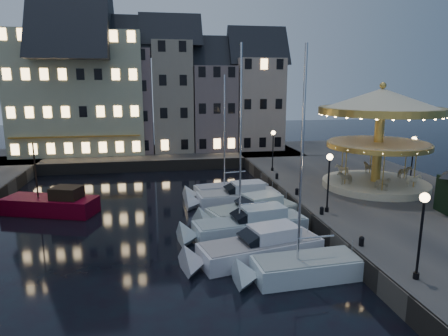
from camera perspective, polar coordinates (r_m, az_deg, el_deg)
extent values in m
plane|color=black|center=(26.86, 0.80, -10.37)|extent=(160.00, 160.00, 0.00)
cube|color=#474442|center=(36.89, 20.93, -3.80)|extent=(16.00, 56.00, 1.30)
cube|color=#474442|center=(53.37, -13.28, 1.46)|extent=(44.00, 12.00, 1.30)
cube|color=#47423A|center=(33.59, 9.05, -4.66)|extent=(0.15, 44.00, 1.30)
cube|color=#47423A|center=(47.40, -11.28, 0.22)|extent=(48.00, 0.15, 1.30)
cylinder|color=black|center=(21.30, 25.75, -13.69)|extent=(0.28, 0.28, 0.30)
cylinder|color=black|center=(20.63, 26.20, -9.29)|extent=(0.12, 0.12, 3.80)
sphere|color=#FFD18C|center=(20.02, 26.75, -3.80)|extent=(0.44, 0.44, 0.44)
cylinder|color=black|center=(29.35, 14.47, -5.77)|extent=(0.28, 0.28, 0.30)
cylinder|color=black|center=(28.86, 14.66, -2.46)|extent=(0.12, 0.12, 3.80)
sphere|color=#FFD18C|center=(28.43, 14.88, 1.54)|extent=(0.44, 0.44, 0.44)
cylinder|color=black|center=(41.58, 6.92, -0.18)|extent=(0.28, 0.28, 0.30)
cylinder|color=black|center=(41.24, 6.98, 2.20)|extent=(0.12, 0.12, 3.80)
sphere|color=#FFD18C|center=(40.93, 7.06, 5.02)|extent=(0.44, 0.44, 0.44)
cylinder|color=black|center=(40.73, 25.06, -1.52)|extent=(0.28, 0.28, 0.30)
cylinder|color=black|center=(40.39, 25.28, 0.89)|extent=(0.12, 0.12, 3.80)
sphere|color=#FFD18C|center=(40.08, 25.55, 3.77)|extent=(0.44, 0.44, 0.44)
cylinder|color=black|center=(24.04, 19.03, -10.00)|extent=(0.28, 0.28, 0.40)
sphere|color=black|center=(23.96, 19.07, -9.52)|extent=(0.30, 0.30, 0.30)
cylinder|color=black|center=(28.66, 13.78, -6.06)|extent=(0.28, 0.28, 0.40)
sphere|color=black|center=(28.59, 13.80, -5.64)|extent=(0.30, 0.30, 0.30)
cylinder|color=black|center=(33.09, 10.36, -3.43)|extent=(0.28, 0.28, 0.40)
sphere|color=black|center=(33.04, 10.38, -3.07)|extent=(0.30, 0.30, 0.30)
cylinder|color=black|center=(38.13, 7.55, -1.25)|extent=(0.28, 0.28, 0.40)
sphere|color=black|center=(38.08, 7.56, -0.93)|extent=(0.30, 0.30, 0.30)
cube|color=gray|center=(56.50, -25.29, 7.50)|extent=(5.00, 8.00, 11.00)
cube|color=gray|center=(55.28, -19.84, 8.39)|extent=(5.60, 8.00, 12.00)
cube|color=slate|center=(54.54, -13.53, 9.25)|extent=(6.20, 8.00, 13.00)
cube|color=gray|center=(54.46, -7.42, 10.01)|extent=(5.00, 8.00, 14.00)
cube|color=slate|center=(55.04, -1.64, 8.56)|extent=(5.60, 8.00, 11.00)
cube|color=tan|center=(56.19, 4.55, 9.11)|extent=(6.20, 8.00, 12.00)
cube|color=beige|center=(55.21, -19.90, 9.94)|extent=(16.00, 9.00, 15.00)
cube|color=silver|center=(22.52, 11.79, -14.05)|extent=(5.94, 2.60, 1.30)
cube|color=gray|center=(22.23, 11.87, -12.50)|extent=(5.64, 2.40, 0.10)
cylinder|color=silver|center=(20.41, 11.01, 0.29)|extent=(0.14, 0.14, 10.16)
cube|color=silver|center=(24.27, 5.21, -11.82)|extent=(7.70, 4.02, 1.30)
cube|color=gray|center=(24.01, 5.24, -10.36)|extent=(7.30, 3.75, 0.10)
cube|color=silver|center=(24.25, 7.12, -9.08)|extent=(3.13, 2.41, 0.80)
cube|color=black|center=(23.63, 3.98, -9.85)|extent=(1.58, 1.94, 0.96)
cube|color=silver|center=(27.74, 3.78, -8.65)|extent=(8.04, 3.52, 1.30)
cube|color=gray|center=(27.50, 3.79, -7.34)|extent=(7.63, 3.28, 0.10)
cube|color=silver|center=(27.72, 5.59, -6.28)|extent=(3.19, 2.17, 0.80)
cube|color=black|center=(27.17, 2.59, -6.84)|extent=(1.53, 1.79, 0.99)
cylinder|color=silver|center=(25.93, 2.37, 3.36)|extent=(0.14, 0.14, 10.46)
cube|color=silver|center=(30.50, 4.14, -6.69)|extent=(7.34, 4.64, 1.30)
cube|color=gray|center=(30.29, 4.16, -5.49)|extent=(6.95, 4.33, 0.10)
cube|color=silver|center=(30.59, 5.49, -4.49)|extent=(3.09, 2.69, 0.80)
cube|color=black|center=(29.91, 3.28, -5.04)|extent=(1.68, 2.11, 0.93)
cube|color=silver|center=(34.23, 2.05, -4.54)|extent=(7.04, 2.83, 1.30)
cube|color=gray|center=(34.04, 2.06, -3.46)|extent=(6.69, 2.62, 0.10)
cube|color=silver|center=(34.16, 3.39, -2.67)|extent=(2.74, 1.92, 0.80)
cube|color=black|center=(33.80, 1.16, -2.99)|extent=(1.29, 1.69, 0.93)
cube|color=silver|center=(36.72, 1.04, -3.37)|extent=(6.90, 3.12, 1.30)
cube|color=gray|center=(36.54, 1.04, -2.35)|extent=(6.54, 2.90, 0.10)
cylinder|color=silver|center=(35.45, 0.06, 4.54)|extent=(0.14, 0.14, 8.96)
cube|color=#5E0016|center=(34.91, -23.54, -5.08)|extent=(7.75, 4.78, 1.50)
cube|color=black|center=(33.81, -21.57, -3.33)|extent=(2.60, 2.36, 0.98)
cylinder|color=black|center=(34.76, -25.34, -0.28)|extent=(0.12, 0.12, 4.39)
cylinder|color=beige|center=(37.22, 20.75, -2.16)|extent=(8.94, 8.94, 0.56)
cylinder|color=gold|center=(36.53, 21.19, 3.53)|extent=(0.78, 0.78, 6.92)
cylinder|color=beige|center=(36.54, 21.18, 3.36)|extent=(8.27, 8.27, 0.20)
cylinder|color=gold|center=(36.57, 21.15, 3.05)|extent=(8.58, 8.58, 0.39)
cone|color=beige|center=(36.21, 21.63, 9.13)|extent=(10.28, 10.28, 1.79)
cylinder|color=gold|center=(36.26, 21.51, 7.63)|extent=(10.28, 10.28, 0.56)
sphere|color=gold|center=(36.18, 21.77, 10.89)|extent=(0.56, 0.56, 0.56)
imported|color=beige|center=(39.37, 23.92, -0.42)|extent=(1.86, 1.35, 1.12)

